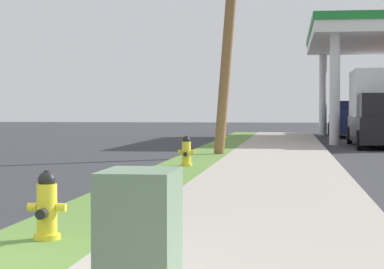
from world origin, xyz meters
name	(u,v)px	position (x,y,z in m)	size (l,w,h in m)	color
fire_hydrant_nearest	(47,209)	(0.74, 1.91, 0.45)	(0.42, 0.38, 0.74)	yellow
fire_hydrant_second	(186,153)	(0.79, 12.58, 0.45)	(0.42, 0.38, 0.74)	yellow
fire_hydrant_third	(222,138)	(0.80, 22.19, 0.45)	(0.42, 0.37, 0.74)	yellow
utility_cabinet	(140,247)	(2.30, -0.81, 0.57)	(0.56, 0.77, 0.98)	slate
truck_tan_at_forecourt	(375,110)	(8.24, 39.57, 1.49)	(2.55, 6.53, 3.11)	tan
truck_navy_on_apron	(351,120)	(6.58, 36.03, 0.91)	(2.20, 5.43, 1.97)	navy
truck_black_at_far_bay	(378,110)	(6.84, 25.26, 1.49)	(2.16, 6.41, 3.11)	black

